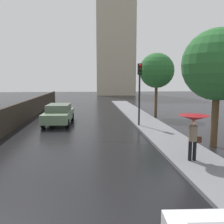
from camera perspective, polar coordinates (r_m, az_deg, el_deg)
The scene contains 7 objects.
ground at distance 6.28m, azimuth -13.40°, elevation -24.27°, with size 120.00×120.00×0.00m, color black.
car_green_near_kerb at distance 18.35m, azimuth -12.52°, elevation -0.41°, with size 2.01×4.54×1.47m.
pedestrian_with_umbrella_near at distance 9.80m, azimuth 18.80°, elevation -2.62°, with size 1.15×1.15×1.80m.
traffic_light at distance 16.60m, azimuth 6.56°, elevation 6.91°, with size 0.26×0.39×4.23m.
street_tree_near at distance 21.41m, azimuth 10.56°, elevation 9.62°, with size 3.01×3.01×5.58m.
street_tree_mid at distance 12.68m, azimuth 23.84°, elevation 10.14°, with size 3.41×3.41×5.71m.
distant_tower at distance 54.59m, azimuth 0.72°, elevation 17.41°, with size 8.32×9.19×24.93m.
Camera 1 is at (0.85, -5.27, 3.31)m, focal length 38.53 mm.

